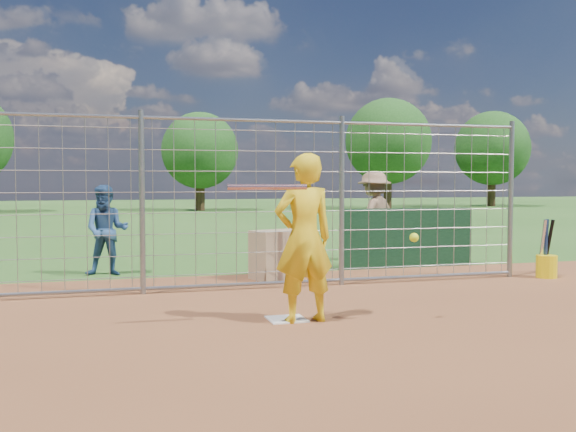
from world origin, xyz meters
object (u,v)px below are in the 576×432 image
object	(u,v)px
bystander_a	(107,230)
bystander_c	(374,216)
batter	(304,238)
equipment_bin	(278,255)
bucket_with_bats	(546,263)

from	to	relation	value
bystander_a	bystander_c	size ratio (longest dim) A/B	0.85
bystander_a	batter	bearing A→B (deg)	-53.13
bystander_c	equipment_bin	world-z (taller)	bystander_c
batter	bucket_with_bats	size ratio (longest dim) A/B	1.97
equipment_bin	batter	bearing A→B (deg)	-118.02
bystander_c	bucket_with_bats	size ratio (longest dim) A/B	1.85
batter	bucket_with_bats	bearing A→B (deg)	-161.83
bystander_a	equipment_bin	size ratio (longest dim) A/B	1.93
bystander_a	bucket_with_bats	bearing A→B (deg)	-7.32
bystander_c	bucket_with_bats	xyz separation A→B (m)	(1.83, -2.92, -0.66)
batter	bystander_c	xyz separation A→B (m)	(3.05, 5.02, -0.05)
bucket_with_bats	batter	bearing A→B (deg)	-156.72
batter	bucket_with_bats	distance (m)	5.35
batter	equipment_bin	size ratio (longest dim) A/B	2.40
batter	bystander_a	world-z (taller)	batter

